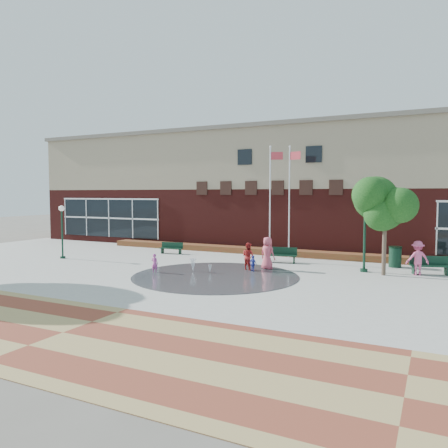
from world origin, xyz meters
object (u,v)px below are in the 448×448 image
at_px(trash_can, 395,257).
at_px(flagpole_right, 290,196).
at_px(bench_left, 171,250).
at_px(child_splash, 155,263).
at_px(flagpole_left, 271,197).

bearing_deg(trash_can, flagpole_right, 172.51).
height_order(bench_left, child_splash, child_splash).
relative_size(bench_left, child_splash, 1.59).
relative_size(flagpole_left, bench_left, 4.33).
bearing_deg(bench_left, flagpole_right, 3.96).
relative_size(flagpole_right, child_splash, 7.03).
height_order(flagpole_right, child_splash, flagpole_right).
bearing_deg(child_splash, flagpole_left, -124.05).
xyz_separation_m(trash_can, child_splash, (-11.23, -7.46, -0.09)).
distance_m(trash_can, child_splash, 13.48).
bearing_deg(flagpole_right, trash_can, 9.84).
bearing_deg(flagpole_left, child_splash, -138.78).
height_order(flagpole_left, bench_left, flagpole_left).
bearing_deg(bench_left, flagpole_left, -7.91).
bearing_deg(flagpole_left, trash_can, -10.93).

